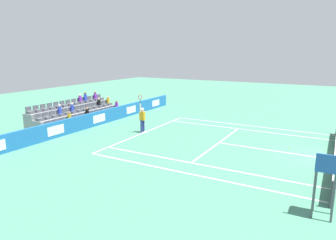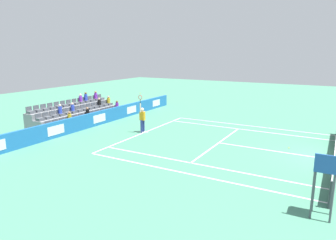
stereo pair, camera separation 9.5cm
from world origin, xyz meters
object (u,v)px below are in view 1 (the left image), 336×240
(tennis_net, at_px, (335,151))
(tennis_player, at_px, (142,119))
(umpire_chair, at_px, (326,176))
(loose_tennis_ball, at_px, (289,148))

(tennis_net, relative_size, tennis_player, 4.19)
(umpire_chair, relative_size, loose_tennis_ball, 34.41)
(tennis_net, distance_m, tennis_player, 12.01)
(tennis_player, distance_m, loose_tennis_ball, 9.74)
(tennis_net, bearing_deg, loose_tennis_ball, -111.52)
(tennis_player, bearing_deg, umpire_chair, 61.00)
(umpire_chair, xyz_separation_m, loose_tennis_ball, (-7.70, -2.15, -1.49))
(tennis_net, distance_m, loose_tennis_ball, 2.60)
(umpire_chair, distance_m, loose_tennis_ball, 8.13)
(tennis_net, height_order, tennis_player, tennis_player)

